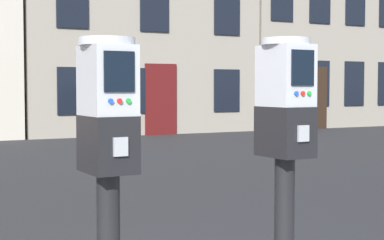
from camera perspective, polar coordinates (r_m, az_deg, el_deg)
name	(u,v)px	position (r m, az deg, el deg)	size (l,w,h in m)	color
parking_meter_near_kerb	(108,156)	(2.38, -7.81, -3.34)	(0.22, 0.26, 1.46)	black
parking_meter_twin_adjacent	(285,142)	(2.77, 8.64, -2.07)	(0.22, 0.26, 1.49)	black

